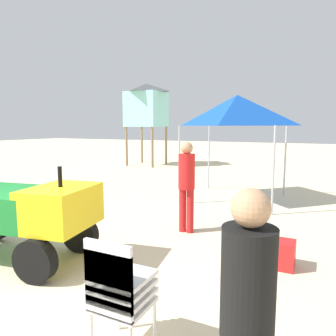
{
  "coord_description": "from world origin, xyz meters",
  "views": [
    {
      "loc": [
        3.69,
        -2.76,
        2.07
      ],
      "look_at": [
        0.83,
        3.03,
        1.22
      ],
      "focal_mm": 33.81,
      "sensor_mm": 36.0,
      "label": 1
    }
  ],
  "objects_px": {
    "lifeguard_tower": "(146,105)",
    "cooler_box": "(279,254)",
    "popup_canopy": "(237,111)",
    "surfboard_pile": "(14,200)",
    "lifeguard_near_left": "(187,180)",
    "lifeguard_near_center": "(247,310)",
    "utility_cart": "(16,211)",
    "stacked_plastic_chairs": "(117,287)"
  },
  "relations": [
    {
      "from": "lifeguard_near_left",
      "to": "cooler_box",
      "type": "xyz_separation_m",
      "value": [
        1.84,
        -0.84,
        -0.83
      ]
    },
    {
      "from": "utility_cart",
      "to": "cooler_box",
      "type": "bearing_deg",
      "value": 22.57
    },
    {
      "from": "cooler_box",
      "to": "popup_canopy",
      "type": "bearing_deg",
      "value": 112.8
    },
    {
      "from": "stacked_plastic_chairs",
      "to": "popup_canopy",
      "type": "xyz_separation_m",
      "value": [
        -0.65,
        6.65,
        1.86
      ]
    },
    {
      "from": "utility_cart",
      "to": "lifeguard_near_left",
      "type": "bearing_deg",
      "value": 52.25
    },
    {
      "from": "popup_canopy",
      "to": "cooler_box",
      "type": "relative_size",
      "value": 6.49
    },
    {
      "from": "lifeguard_tower",
      "to": "lifeguard_near_left",
      "type": "bearing_deg",
      "value": -55.9
    },
    {
      "from": "lifeguard_near_center",
      "to": "popup_canopy",
      "type": "relative_size",
      "value": 0.59
    },
    {
      "from": "lifeguard_near_left",
      "to": "lifeguard_near_center",
      "type": "distance_m",
      "value": 4.32
    },
    {
      "from": "lifeguard_near_center",
      "to": "popup_canopy",
      "type": "bearing_deg",
      "value": 104.89
    },
    {
      "from": "utility_cart",
      "to": "stacked_plastic_chairs",
      "type": "height_order",
      "value": "utility_cart"
    },
    {
      "from": "surfboard_pile",
      "to": "popup_canopy",
      "type": "xyz_separation_m",
      "value": [
        4.93,
        3.38,
        2.34
      ]
    },
    {
      "from": "utility_cart",
      "to": "stacked_plastic_chairs",
      "type": "xyz_separation_m",
      "value": [
        2.62,
        -1.04,
        -0.13
      ]
    },
    {
      "from": "lifeguard_tower",
      "to": "cooler_box",
      "type": "relative_size",
      "value": 9.53
    },
    {
      "from": "utility_cart",
      "to": "popup_canopy",
      "type": "distance_m",
      "value": 6.19
    },
    {
      "from": "utility_cart",
      "to": "popup_canopy",
      "type": "relative_size",
      "value": 0.92
    },
    {
      "from": "popup_canopy",
      "to": "lifeguard_near_center",
      "type": "bearing_deg",
      "value": -75.11
    },
    {
      "from": "lifeguard_near_center",
      "to": "popup_canopy",
      "type": "xyz_separation_m",
      "value": [
        -1.88,
        7.06,
        1.52
      ]
    },
    {
      "from": "lifeguard_near_center",
      "to": "lifeguard_tower",
      "type": "bearing_deg",
      "value": 122.31
    },
    {
      "from": "stacked_plastic_chairs",
      "to": "lifeguard_near_center",
      "type": "xyz_separation_m",
      "value": [
        1.23,
        -0.41,
        0.34
      ]
    },
    {
      "from": "surfboard_pile",
      "to": "lifeguard_near_left",
      "type": "height_order",
      "value": "lifeguard_near_left"
    },
    {
      "from": "cooler_box",
      "to": "surfboard_pile",
      "type": "bearing_deg",
      "value": 174.02
    },
    {
      "from": "surfboard_pile",
      "to": "lifeguard_near_center",
      "type": "distance_m",
      "value": 7.78
    },
    {
      "from": "utility_cart",
      "to": "lifeguard_near_center",
      "type": "bearing_deg",
      "value": -20.7
    },
    {
      "from": "surfboard_pile",
      "to": "stacked_plastic_chairs",
      "type": "bearing_deg",
      "value": -30.35
    },
    {
      "from": "utility_cart",
      "to": "stacked_plastic_chairs",
      "type": "distance_m",
      "value": 2.82
    },
    {
      "from": "stacked_plastic_chairs",
      "to": "lifeguard_near_left",
      "type": "relative_size",
      "value": 0.62
    },
    {
      "from": "lifeguard_tower",
      "to": "surfboard_pile",
      "type": "bearing_deg",
      "value": -81.29
    },
    {
      "from": "stacked_plastic_chairs",
      "to": "surfboard_pile",
      "type": "xyz_separation_m",
      "value": [
        -5.58,
        3.27,
        -0.48
      ]
    },
    {
      "from": "lifeguard_tower",
      "to": "cooler_box",
      "type": "distance_m",
      "value": 13.24
    },
    {
      "from": "utility_cart",
      "to": "cooler_box",
      "type": "height_order",
      "value": "utility_cart"
    },
    {
      "from": "stacked_plastic_chairs",
      "to": "lifeguard_tower",
      "type": "relative_size",
      "value": 0.26
    },
    {
      "from": "surfboard_pile",
      "to": "lifeguard_tower",
      "type": "distance_m",
      "value": 9.93
    },
    {
      "from": "stacked_plastic_chairs",
      "to": "popup_canopy",
      "type": "distance_m",
      "value": 6.93
    },
    {
      "from": "lifeguard_near_center",
      "to": "popup_canopy",
      "type": "height_order",
      "value": "popup_canopy"
    },
    {
      "from": "utility_cart",
      "to": "surfboard_pile",
      "type": "relative_size",
      "value": 1.04
    },
    {
      "from": "lifeguard_near_center",
      "to": "stacked_plastic_chairs",
      "type": "bearing_deg",
      "value": 161.5
    },
    {
      "from": "stacked_plastic_chairs",
      "to": "surfboard_pile",
      "type": "height_order",
      "value": "stacked_plastic_chairs"
    },
    {
      "from": "lifeguard_near_center",
      "to": "cooler_box",
      "type": "bearing_deg",
      "value": 93.14
    },
    {
      "from": "lifeguard_near_left",
      "to": "surfboard_pile",
      "type": "bearing_deg",
      "value": -178.25
    },
    {
      "from": "lifeguard_tower",
      "to": "popup_canopy",
      "type": "bearing_deg",
      "value": -43.18
    },
    {
      "from": "surfboard_pile",
      "to": "lifeguard_near_center",
      "type": "xyz_separation_m",
      "value": [
        6.81,
        -3.68,
        0.83
      ]
    }
  ]
}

